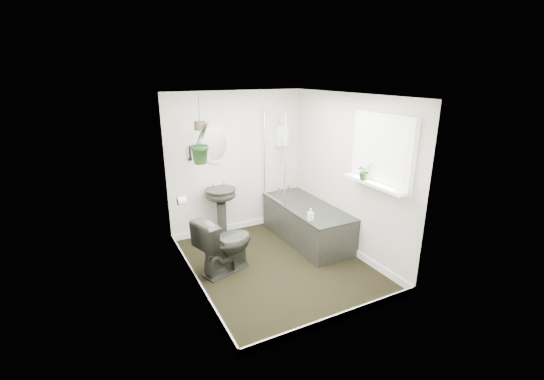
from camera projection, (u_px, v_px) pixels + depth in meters
name	position (u px, v px, depth m)	size (l,w,h in m)	color
floor	(277.00, 265.00, 5.10)	(2.30, 2.80, 0.02)	black
ceiling	(278.00, 94.00, 4.38)	(2.30, 2.80, 0.02)	white
wall_back	(237.00, 163.00, 5.93)	(2.30, 0.02, 2.30)	silver
wall_front	(345.00, 224.00, 3.55)	(2.30, 0.02, 2.30)	silver
wall_left	(190.00, 199.00, 4.24)	(0.02, 2.80, 2.30)	silver
wall_right	(348.00, 175.00, 5.24)	(0.02, 2.80, 2.30)	silver
skirting	(277.00, 261.00, 5.08)	(2.30, 2.80, 0.10)	white
bathtub	(307.00, 222.00, 5.78)	(0.72, 1.72, 0.58)	#242720
bath_screen	(274.00, 157.00, 5.74)	(0.04, 0.72, 1.40)	silver
shower_box	(282.00, 135.00, 6.10)	(0.20, 0.10, 0.35)	white
oval_mirror	(215.00, 144.00, 5.63)	(0.46, 0.03, 0.62)	beige
wall_sconce	(190.00, 153.00, 5.48)	(0.04, 0.04, 0.22)	black
toilet_roll_holder	(182.00, 201.00, 4.93)	(0.11, 0.11, 0.11)	white
window_recess	(382.00, 150.00, 4.47)	(0.08, 1.00, 0.90)	white
window_sill	(375.00, 184.00, 4.57)	(0.18, 1.00, 0.04)	white
window_blinds	(379.00, 151.00, 4.45)	(0.01, 0.86, 0.76)	white
toilet	(225.00, 244.00, 4.81)	(0.45, 0.79, 0.80)	#242720
pedestal_sink	(222.00, 213.00, 5.83)	(0.48, 0.41, 0.82)	#242720
sill_plant	(364.00, 171.00, 4.64)	(0.20, 0.17, 0.22)	black
hanging_plant	(201.00, 143.00, 5.12)	(0.33, 0.26, 0.60)	black
soap_bottle	(311.00, 214.00, 5.08)	(0.08, 0.08, 0.18)	black
hanging_pot	(200.00, 126.00, 5.05)	(0.16, 0.16, 0.12)	#3B2D23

